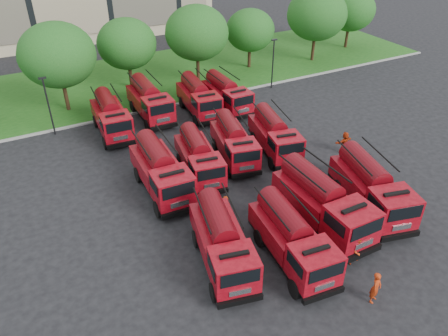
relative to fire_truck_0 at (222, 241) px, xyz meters
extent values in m
plane|color=black|center=(4.45, 2.89, -1.55)|extent=(140.00, 140.00, 0.00)
cube|color=#174B14|center=(4.45, 28.89, -1.49)|extent=(70.00, 16.00, 0.12)
cube|color=gray|center=(4.45, 20.79, -1.48)|extent=(70.00, 0.30, 0.14)
cylinder|color=#382314|center=(-3.55, 24.39, -0.15)|extent=(0.36, 0.36, 2.80)
ellipsoid|color=#144714|center=(-3.55, 24.39, 3.81)|extent=(6.72, 6.72, 5.71)
cylinder|color=#382314|center=(3.45, 26.89, -0.33)|extent=(0.36, 0.36, 2.45)
ellipsoid|color=#144714|center=(3.45, 26.89, 3.14)|extent=(5.88, 5.88, 5.00)
cylinder|color=#382314|center=(10.45, 25.39, -0.19)|extent=(0.36, 0.36, 2.73)
ellipsoid|color=#144714|center=(10.45, 25.39, 3.68)|extent=(6.55, 6.55, 5.57)
cylinder|color=#382314|center=(17.45, 26.39, -0.41)|extent=(0.36, 0.36, 2.27)
ellipsoid|color=#144714|center=(17.45, 26.39, 2.80)|extent=(5.46, 5.46, 4.64)
cylinder|color=#382314|center=(25.45, 24.89, -0.12)|extent=(0.36, 0.36, 2.87)
ellipsoid|color=#144714|center=(25.45, 24.89, 3.94)|extent=(6.89, 6.89, 5.85)
cylinder|color=#382314|center=(32.45, 26.89, -0.29)|extent=(0.36, 0.36, 2.52)
ellipsoid|color=#144714|center=(32.45, 26.89, 3.27)|extent=(6.05, 6.05, 5.14)
cylinder|color=black|center=(-5.55, 20.09, 0.95)|extent=(0.14, 0.14, 5.00)
cube|color=black|center=(-5.55, 20.09, 3.50)|extent=(0.60, 0.25, 0.12)
cylinder|color=black|center=(16.45, 20.09, 0.95)|extent=(0.14, 0.14, 5.00)
cube|color=black|center=(16.45, 20.09, 3.50)|extent=(0.60, 0.25, 0.12)
cube|color=black|center=(0.00, 0.01, -0.94)|extent=(3.55, 6.92, 0.28)
cube|color=black|center=(-0.72, -3.26, -0.98)|extent=(2.36, 0.74, 0.33)
cube|color=maroon|center=(-0.49, -2.20, 0.13)|extent=(2.71, 2.53, 1.84)
cube|color=black|center=(-0.71, -3.24, 0.55)|extent=(1.95, 0.47, 0.80)
cube|color=maroon|center=(0.23, 1.03, -0.18)|extent=(3.20, 4.74, 1.23)
cylinder|color=#56060C|center=(0.23, 1.03, 0.82)|extent=(2.24, 4.18, 1.42)
cylinder|color=black|center=(-1.59, -2.15, -1.03)|extent=(0.55, 1.09, 1.04)
cylinder|color=black|center=(0.53, -2.62, -1.03)|extent=(0.55, 1.09, 1.04)
cylinder|color=black|center=(-0.69, 1.90, -1.03)|extent=(0.55, 1.09, 1.04)
cylinder|color=black|center=(1.43, 1.44, -1.03)|extent=(0.55, 1.09, 1.04)
cube|color=black|center=(3.51, -1.57, -0.94)|extent=(2.87, 6.82, 0.28)
cube|color=black|center=(3.15, -4.91, -0.98)|extent=(2.38, 0.49, 0.33)
cube|color=maroon|center=(3.27, -3.82, 0.13)|extent=(2.53, 2.32, 1.84)
cube|color=black|center=(3.15, -4.88, 0.55)|extent=(1.98, 0.26, 0.80)
cube|color=maroon|center=(3.62, -0.53, -0.18)|extent=(2.77, 4.57, 1.23)
cylinder|color=#56060C|center=(3.62, -0.53, 0.83)|extent=(1.83, 4.10, 1.42)
cylinder|color=black|center=(2.16, -3.90, -1.03)|extent=(0.44, 1.07, 1.04)
cylinder|color=black|center=(4.33, -4.13, -1.03)|extent=(0.44, 1.07, 1.04)
cylinder|color=black|center=(2.61, 0.24, -1.03)|extent=(0.44, 1.07, 1.04)
cylinder|color=black|center=(4.77, 0.01, -1.03)|extent=(0.44, 1.07, 1.04)
cube|color=black|center=(6.91, 0.10, -0.87)|extent=(2.42, 7.35, 0.31)
cube|color=black|center=(6.91, -3.63, -0.92)|extent=(2.62, 0.27, 0.37)
cube|color=maroon|center=(6.91, -2.42, 0.31)|extent=(2.57, 2.31, 2.05)
cube|color=black|center=(6.91, -3.60, 0.78)|extent=(2.20, 0.06, 0.89)
cube|color=maroon|center=(6.91, 1.25, -0.03)|extent=(2.58, 4.83, 1.36)
cylinder|color=#56060C|center=(6.91, 1.25, 1.09)|extent=(1.58, 4.41, 1.57)
cylinder|color=black|center=(5.71, -2.63, -0.97)|extent=(0.37, 1.15, 1.15)
cylinder|color=black|center=(8.12, -2.63, -0.97)|extent=(0.37, 1.15, 1.15)
cylinder|color=black|center=(5.70, 1.98, -0.97)|extent=(0.37, 1.15, 1.15)
cylinder|color=black|center=(8.11, 1.99, -0.97)|extent=(0.37, 1.15, 1.15)
cube|color=black|center=(10.74, -0.05, -0.89)|extent=(3.95, 7.43, 0.30)
cube|color=black|center=(9.88, -3.54, -0.94)|extent=(2.51, 0.85, 0.35)
cube|color=maroon|center=(10.16, -2.41, 0.24)|extent=(2.94, 2.75, 1.97)
cube|color=black|center=(9.89, -3.51, 0.70)|extent=(2.07, 0.56, 0.86)
cube|color=maroon|center=(11.01, 1.03, -0.08)|extent=(3.52, 5.11, 1.31)
cylinder|color=#56060C|center=(11.01, 1.03, 0.99)|extent=(2.49, 4.48, 1.52)
cylinder|color=black|center=(8.98, -2.33, -0.99)|extent=(0.61, 1.16, 1.11)
cylinder|color=black|center=(11.24, -2.88, -0.99)|extent=(0.61, 1.16, 1.11)
cylinder|color=black|center=(10.05, 1.99, -0.99)|extent=(0.61, 1.16, 1.11)
cylinder|color=black|center=(12.30, 1.44, -0.99)|extent=(0.61, 1.16, 1.11)
cube|color=black|center=(-0.44, 8.10, -0.90)|extent=(2.58, 7.11, 0.30)
cube|color=black|center=(-0.57, 4.53, -0.95)|extent=(2.52, 0.35, 0.35)
cube|color=maroon|center=(-0.53, 5.69, 0.23)|extent=(2.54, 2.30, 1.96)
cube|color=black|center=(-0.57, 4.56, 0.68)|extent=(2.11, 0.13, 0.85)
cube|color=maroon|center=(-0.39, 9.20, -0.09)|extent=(2.64, 4.71, 1.31)
cylinder|color=#56060C|center=(-0.39, 9.20, 0.97)|extent=(1.67, 4.27, 1.51)
cylinder|color=black|center=(-1.69, 5.53, -1.00)|extent=(0.39, 1.12, 1.10)
cylinder|color=black|center=(0.62, 5.44, -1.00)|extent=(0.39, 1.12, 1.10)
cylinder|color=black|center=(-1.52, 9.95, -1.00)|extent=(0.39, 1.12, 1.10)
cylinder|color=black|center=(0.79, 9.86, -1.00)|extent=(0.39, 1.12, 1.10)
cube|color=black|center=(2.69, 8.70, -0.96)|extent=(3.09, 6.57, 0.27)
cube|color=black|center=(2.16, 5.54, -1.01)|extent=(2.26, 0.59, 0.32)
cube|color=maroon|center=(2.33, 6.56, 0.05)|extent=(2.51, 2.32, 1.76)
cube|color=black|center=(2.16, 5.57, 0.46)|extent=(1.87, 0.36, 0.77)
cube|color=maroon|center=(2.85, 9.68, -0.24)|extent=(2.86, 4.45, 1.17)
cylinder|color=#56060C|center=(2.85, 9.68, 0.71)|extent=(1.96, 3.96, 1.35)
cylinder|color=black|center=(1.28, 6.56, -1.05)|extent=(0.47, 1.03, 0.99)
cylinder|color=black|center=(3.32, 6.22, -1.05)|extent=(0.47, 1.03, 0.99)
cylinder|color=black|center=(1.93, 10.47, -1.05)|extent=(0.47, 1.03, 0.99)
cylinder|color=black|center=(3.98, 10.13, -1.05)|extent=(0.47, 1.03, 0.99)
cube|color=black|center=(6.01, 9.47, -0.96)|extent=(3.40, 6.64, 0.27)
cube|color=black|center=(5.32, 6.33, -1.01)|extent=(2.26, 0.71, 0.32)
cube|color=maroon|center=(5.54, 7.35, 0.06)|extent=(2.60, 2.42, 1.77)
cube|color=black|center=(5.32, 6.36, 0.47)|extent=(1.87, 0.45, 0.77)
cube|color=maroon|center=(6.22, 10.45, -0.24)|extent=(3.06, 4.55, 1.18)
cylinder|color=#56060C|center=(6.22, 10.45, 0.73)|extent=(2.15, 4.01, 1.36)
cylinder|color=black|center=(4.48, 7.40, -1.05)|extent=(0.52, 1.04, 1.00)
cylinder|color=black|center=(6.52, 6.95, -1.05)|extent=(0.52, 1.04, 1.00)
cylinder|color=black|center=(5.34, 11.29, -1.05)|extent=(0.52, 1.04, 1.00)
cylinder|color=black|center=(7.38, 10.84, -1.05)|extent=(0.52, 1.04, 1.00)
cube|color=black|center=(9.33, 8.93, -0.95)|extent=(3.41, 6.73, 0.28)
cube|color=black|center=(8.65, 5.74, -1.00)|extent=(2.29, 0.70, 0.32)
cube|color=maroon|center=(8.87, 6.78, 0.08)|extent=(2.62, 2.45, 1.79)
cube|color=black|center=(8.65, 5.77, 0.49)|extent=(1.90, 0.45, 0.78)
cube|color=maroon|center=(9.54, 9.92, -0.22)|extent=(3.08, 4.60, 1.19)
cylinder|color=#56060C|center=(9.54, 9.92, 0.76)|extent=(2.15, 4.06, 1.38)
cylinder|color=black|center=(7.80, 6.82, -1.05)|extent=(0.53, 1.06, 1.01)
cylinder|color=black|center=(9.86, 6.38, -1.05)|extent=(0.53, 1.06, 1.01)
cylinder|color=black|center=(8.64, 10.77, -1.05)|extent=(0.53, 1.06, 1.01)
cylinder|color=black|center=(10.71, 10.33, -1.05)|extent=(0.53, 1.06, 1.01)
cube|color=black|center=(-1.08, 18.04, -0.93)|extent=(2.60, 6.78, 0.29)
cube|color=black|center=(-1.29, 14.67, -0.98)|extent=(2.39, 0.39, 0.33)
cube|color=maroon|center=(-1.23, 15.76, 0.14)|extent=(2.46, 2.23, 1.86)
cube|color=black|center=(-1.29, 14.70, 0.57)|extent=(2.00, 0.17, 0.81)
cube|color=maroon|center=(-1.02, 19.08, -0.17)|extent=(2.60, 4.51, 1.24)
cylinder|color=#56060C|center=(-1.02, 19.08, 0.84)|extent=(1.67, 4.08, 1.43)
cylinder|color=black|center=(-2.33, 15.64, -1.03)|extent=(0.40, 1.07, 1.05)
cylinder|color=black|center=(-0.15, 15.50, -1.03)|extent=(0.40, 1.07, 1.05)
cylinder|color=black|center=(-2.07, 19.81, -1.03)|extent=(0.40, 1.07, 1.05)
cylinder|color=black|center=(0.12, 19.68, -1.03)|extent=(0.40, 1.07, 1.05)
cube|color=black|center=(2.86, 19.46, -0.91)|extent=(2.40, 6.93, 0.30)
cube|color=black|center=(2.79, 15.97, -0.96)|extent=(2.46, 0.30, 0.34)
cube|color=maroon|center=(2.82, 17.10, 0.20)|extent=(2.45, 2.21, 1.92)
cube|color=black|center=(2.80, 16.00, 0.64)|extent=(2.07, 0.09, 0.84)
cube|color=maroon|center=(2.89, 20.54, -0.12)|extent=(2.50, 4.57, 1.28)
cylinder|color=#56060C|center=(2.89, 20.54, 0.92)|extent=(1.56, 4.16, 1.48)
cylinder|color=black|center=(1.68, 16.92, -1.01)|extent=(0.37, 1.09, 1.08)
cylinder|color=black|center=(3.94, 16.88, -1.01)|extent=(0.37, 1.09, 1.08)
cylinder|color=black|center=(1.77, 21.25, -1.01)|extent=(0.37, 1.09, 1.08)
cylinder|color=black|center=(4.03, 21.21, -1.01)|extent=(0.37, 1.09, 1.08)
cube|color=black|center=(7.11, 18.18, -0.94)|extent=(2.82, 6.79, 0.28)
cube|color=black|center=(6.77, 14.85, -0.98)|extent=(2.37, 0.47, 0.33)
cube|color=maroon|center=(6.88, 15.93, 0.12)|extent=(2.51, 2.30, 1.84)
cube|color=black|center=(6.78, 14.88, 0.55)|extent=(1.98, 0.25, 0.80)
cube|color=maroon|center=(7.21, 19.21, -0.18)|extent=(2.74, 4.55, 1.23)
cylinder|color=#56060C|center=(7.21, 19.21, 0.82)|extent=(1.81, 4.08, 1.42)
cylinder|color=black|center=(5.78, 15.85, -1.03)|extent=(0.43, 1.07, 1.04)
cylinder|color=black|center=(7.94, 15.63, -1.03)|extent=(0.43, 1.07, 1.04)
cylinder|color=black|center=(6.20, 19.98, -1.03)|extent=(0.43, 1.07, 1.04)
cylinder|color=black|center=(8.36, 19.76, -1.03)|extent=(0.43, 1.07, 1.04)
cube|color=black|center=(9.83, 17.78, -0.95)|extent=(2.11, 6.43, 0.28)
cube|color=black|center=(9.83, 14.52, -1.00)|extent=(2.30, 0.23, 0.32)
cube|color=maroon|center=(9.83, 15.58, 0.08)|extent=(2.25, 2.02, 1.79)
cube|color=black|center=(9.83, 14.55, 0.49)|extent=(1.93, 0.05, 0.78)
cube|color=maroon|center=(9.83, 18.79, -0.22)|extent=(2.25, 4.22, 1.19)
cylinder|color=#56060C|center=(9.83, 18.79, 0.76)|extent=(1.38, 3.86, 1.38)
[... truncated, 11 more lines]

